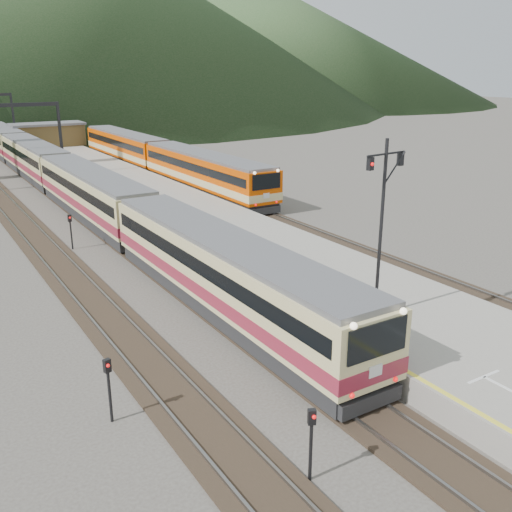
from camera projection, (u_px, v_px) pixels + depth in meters
track_main at (92, 217)px, 44.26m from camera, size 2.60×200.00×0.23m
track_far at (24, 225)px, 41.75m from camera, size 2.60×200.00×0.23m
track_second at (222, 200)px, 50.03m from camera, size 2.60×200.00×0.23m
platform at (169, 207)px, 45.32m from camera, size 8.00×100.00×1.00m
gantry_near at (9, 130)px, 53.20m from camera, size 9.55×0.25×8.00m
station_shed at (48, 134)px, 76.94m from camera, size 9.40×4.40×3.10m
hill_c at (233, 32)px, 228.78m from camera, size 160.00×160.00×50.00m
main_train at (59, 173)px, 51.33m from camera, size 2.99×81.98×3.65m
second_train at (160, 157)px, 60.40m from camera, size 3.06×41.64×3.73m
signal_mast at (382, 212)px, 22.86m from camera, size 2.19×0.40×7.45m
short_signal_a at (311, 435)px, 15.57m from camera, size 0.27×0.24×2.27m
short_signal_b at (71, 227)px, 36.04m from camera, size 0.23×0.18×2.27m
short_signal_c at (109, 382)px, 18.22m from camera, size 0.25×0.21×2.27m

